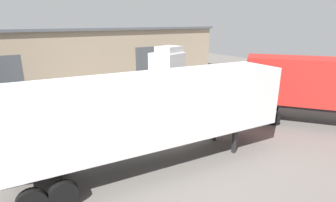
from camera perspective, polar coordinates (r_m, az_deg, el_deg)
name	(u,v)px	position (r m, az deg, el deg)	size (l,w,h in m)	color
ground_plane	(166,138)	(14.89, -0.43, -7.95)	(60.00, 60.00, 0.00)	slate
warehouse_building	(73,54)	(30.64, -19.97, 9.55)	(32.25, 9.03, 5.65)	tan
tractor_unit_white	(171,71)	(23.68, 0.70, 6.49)	(4.40, 6.74, 4.16)	silver
container_trailer_grey	(156,110)	(11.28, -2.56, -1.91)	(12.16, 3.78, 4.14)	silver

